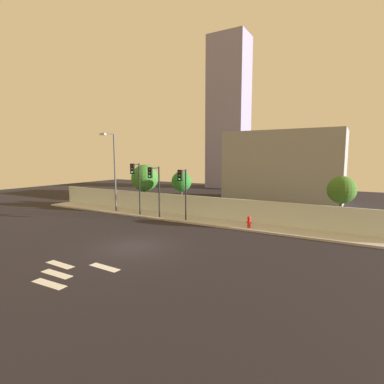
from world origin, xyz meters
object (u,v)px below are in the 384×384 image
object	(u,v)px
roadside_tree_midleft	(181,182)
roadside_tree_midright	(342,190)
traffic_light_left	(154,181)
traffic_light_center	(182,184)
traffic_light_right	(136,178)
fire_hydrant	(249,221)
roadside_tree_leftmost	(145,178)
street_lamp_curbside	(113,167)

from	to	relation	value
roadside_tree_midleft	roadside_tree_midright	bearing A→B (deg)	0.00
traffic_light_left	traffic_light_center	distance (m)	2.72
traffic_light_right	fire_hydrant	world-z (taller)	traffic_light_right
traffic_light_center	roadside_tree_midright	world-z (taller)	traffic_light_center
fire_hydrant	roadside_tree_leftmost	bearing A→B (deg)	166.58
traffic_light_left	fire_hydrant	world-z (taller)	traffic_light_left
traffic_light_left	roadside_tree_midleft	distance (m)	3.82
traffic_light_center	street_lamp_curbside	distance (m)	8.25
traffic_light_left	traffic_light_right	distance (m)	2.18
traffic_light_center	traffic_light_left	bearing A→B (deg)	-176.36
roadside_tree_midright	fire_hydrant	bearing A→B (deg)	-153.66
street_lamp_curbside	roadside_tree_midleft	xyz separation A→B (m)	(5.78, 3.00, -1.43)
roadside_tree_midleft	street_lamp_curbside	bearing A→B (deg)	-152.54
traffic_light_center	street_lamp_curbside	bearing A→B (deg)	175.71
roadside_tree_midleft	roadside_tree_leftmost	bearing A→B (deg)	180.00
traffic_light_center	roadside_tree_midright	xyz separation A→B (m)	(11.27, 3.61, -0.25)
fire_hydrant	roadside_tree_midleft	distance (m)	8.63
roadside_tree_leftmost	roadside_tree_midright	world-z (taller)	roadside_tree_leftmost
fire_hydrant	roadside_tree_midright	size ratio (longest dim) A/B	0.21
traffic_light_center	roadside_tree_midleft	size ratio (longest dim) A/B	1.05
traffic_light_left	roadside_tree_midright	xyz separation A→B (m)	(13.98, 3.79, -0.38)
traffic_light_center	roadside_tree_midright	size ratio (longest dim) A/B	1.05
roadside_tree_midleft	traffic_light_left	bearing A→B (deg)	-95.20
street_lamp_curbside	roadside_tree_midright	bearing A→B (deg)	8.79
street_lamp_curbside	traffic_light_right	bearing A→B (deg)	-10.75
traffic_light_left	street_lamp_curbside	distance (m)	5.59
roadside_tree_midright	traffic_light_right	bearing A→B (deg)	-167.35
traffic_light_left	fire_hydrant	xyz separation A→B (m)	(8.10, 0.88, -2.77)
traffic_light_right	roadside_tree_midleft	bearing A→B (deg)	55.30
traffic_light_right	roadside_tree_midright	world-z (taller)	traffic_light_right
traffic_light_left	street_lamp_curbside	bearing A→B (deg)	171.80
roadside_tree_leftmost	roadside_tree_midleft	xyz separation A→B (m)	(4.44, 0.00, -0.19)
traffic_light_right	roadside_tree_midleft	xyz separation A→B (m)	(2.51, 3.62, -0.52)
street_lamp_curbside	roadside_tree_leftmost	size ratio (longest dim) A/B	1.61
traffic_light_left	roadside_tree_midright	bearing A→B (deg)	15.15
roadside_tree_midright	traffic_light_center	bearing A→B (deg)	-162.22
traffic_light_right	fire_hydrant	bearing A→B (deg)	3.97
street_lamp_curbside	fire_hydrant	distance (m)	14.07
fire_hydrant	traffic_light_center	bearing A→B (deg)	-172.57
traffic_light_left	roadside_tree_leftmost	world-z (taller)	roadside_tree_leftmost
traffic_light_center	fire_hydrant	xyz separation A→B (m)	(5.39, 0.70, -2.64)
roadside_tree_midleft	fire_hydrant	bearing A→B (deg)	-20.57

